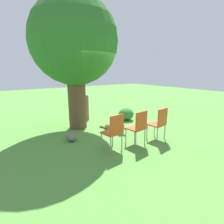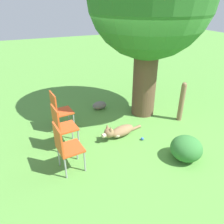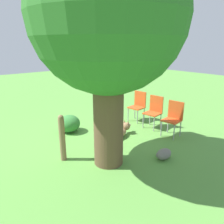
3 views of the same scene
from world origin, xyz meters
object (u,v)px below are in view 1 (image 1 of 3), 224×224
red_chair_2 (114,130)px  tennis_ball (115,125)px  fence_post (87,107)px  red_chair_1 (138,126)px  red_chair_0 (159,122)px  dog (114,127)px  oak_tree (74,43)px

red_chair_2 → tennis_ball: red_chair_2 is taller
fence_post → red_chair_1: 3.03m
red_chair_0 → tennis_ball: (1.76, 0.30, -0.52)m
fence_post → red_chair_1: fence_post is taller
red_chair_0 → tennis_ball: red_chair_0 is taller
red_chair_1 → tennis_ball: red_chair_1 is taller
red_chair_1 → tennis_ball: bearing=-21.8°
red_chair_2 → dog: bearing=-42.9°
dog → red_chair_0: (-1.33, -0.63, 0.41)m
tennis_ball → red_chair_1: bearing=165.2°
oak_tree → red_chair_0: bearing=-149.0°
dog → red_chair_2: bearing=-50.4°
oak_tree → dog: oak_tree is taller
red_chair_0 → red_chair_1: bearing=76.4°
fence_post → red_chair_0: size_ratio=1.08×
dog → tennis_ball: 0.55m
fence_post → red_chair_1: (-3.03, 0.00, 0.03)m
oak_tree → tennis_ball: bearing=-119.8°
fence_post → red_chair_0: (-3.11, -0.74, 0.03)m
red_chair_1 → tennis_ball: size_ratio=14.10×
oak_tree → red_chair_2: bearing=179.6°
oak_tree → tennis_ball: size_ratio=63.84×
oak_tree → dog: bearing=-142.7°
red_chair_0 → red_chair_2: 1.48m
oak_tree → tennis_ball: 3.13m
dog → oak_tree: bearing=-157.2°
dog → tennis_ball: (0.42, -0.34, -0.10)m
red_chair_1 → red_chair_2: same height
oak_tree → red_chair_2: (-2.25, 0.02, -2.31)m
red_chair_1 → red_chair_0: bearing=-103.6°
red_chair_2 → oak_tree: bearing=-7.4°
oak_tree → red_chair_0: size_ratio=4.53×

